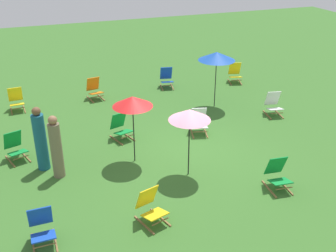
% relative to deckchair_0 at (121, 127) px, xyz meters
% --- Properties ---
extents(ground_plane, '(40.00, 40.00, 0.00)m').
position_rel_deckchair_0_xyz_m(ground_plane, '(1.29, -1.86, -0.37)').
color(ground_plane, '#386B28').
extents(deckchair_0, '(0.68, 0.87, 0.83)m').
position_rel_deckchair_0_xyz_m(deckchair_0, '(0.00, 0.00, 0.00)').
color(deckchair_0, olive).
rests_on(deckchair_0, ground).
extents(deckchair_1, '(0.68, 0.87, 0.83)m').
position_rel_deckchair_0_xyz_m(deckchair_1, '(-0.39, -4.13, 0.00)').
color(deckchair_1, olive).
rests_on(deckchair_1, ground).
extents(deckchair_2, '(0.61, 0.84, 0.83)m').
position_rel_deckchair_0_xyz_m(deckchair_2, '(5.42, -0.06, 0.00)').
color(deckchair_2, olive).
rests_on(deckchair_2, ground).
extents(deckchair_3, '(0.68, 0.87, 0.83)m').
position_rel_deckchair_0_xyz_m(deckchair_3, '(5.82, 3.42, 0.00)').
color(deckchair_3, olive).
rests_on(deckchair_3, ground).
extents(deckchair_4, '(0.61, 0.84, 0.83)m').
position_rel_deckchair_0_xyz_m(deckchair_4, '(2.90, 3.84, 0.00)').
color(deckchair_4, olive).
rests_on(deckchair_4, ground).
extents(deckchair_5, '(0.52, 0.78, 0.83)m').
position_rel_deckchair_0_xyz_m(deckchair_5, '(-2.94, 3.45, 0.00)').
color(deckchair_5, olive).
rests_on(deckchair_5, ground).
extents(deckchair_7, '(0.66, 0.86, 0.83)m').
position_rel_deckchair_0_xyz_m(deckchair_7, '(2.40, -0.47, 0.00)').
color(deckchair_7, olive).
rests_on(deckchair_7, ground).
extents(deckchair_8, '(0.49, 0.77, 0.83)m').
position_rel_deckchair_0_xyz_m(deckchair_8, '(-2.67, -4.02, 0.00)').
color(deckchair_8, olive).
rests_on(deckchair_8, ground).
extents(deckchair_9, '(0.55, 0.80, 0.83)m').
position_rel_deckchair_0_xyz_m(deckchair_9, '(2.96, -3.97, 0.00)').
color(deckchair_9, olive).
rests_on(deckchair_9, ground).
extents(deckchair_10, '(0.69, 0.87, 0.83)m').
position_rel_deckchair_0_xyz_m(deckchair_10, '(-3.07, -0.22, 0.00)').
color(deckchair_10, olive).
rests_on(deckchair_10, ground).
extents(deckchair_11, '(0.59, 0.83, 0.83)m').
position_rel_deckchair_0_xyz_m(deckchair_11, '(-0.11, 3.58, 0.00)').
color(deckchair_11, olive).
rests_on(deckchair_11, ground).
extents(umbrella_0, '(1.06, 1.06, 1.86)m').
position_rel_deckchair_0_xyz_m(umbrella_0, '(1.14, -2.63, 1.34)').
color(umbrella_0, black).
rests_on(umbrella_0, ground).
extents(umbrella_1, '(1.29, 1.29, 2.03)m').
position_rel_deckchair_0_xyz_m(umbrella_1, '(3.83, 1.32, 1.51)').
color(umbrella_1, black).
rests_on(umbrella_1, ground).
extents(umbrella_2, '(1.07, 1.07, 1.92)m').
position_rel_deckchair_0_xyz_m(umbrella_2, '(0.01, -1.46, 1.41)').
color(umbrella_2, black).
rests_on(umbrella_2, ground).
extents(person_0, '(0.44, 0.44, 1.79)m').
position_rel_deckchair_0_xyz_m(person_0, '(-2.40, -1.00, 0.48)').
color(person_0, '#195972').
rests_on(person_0, ground).
extents(person_1, '(0.42, 0.42, 1.72)m').
position_rel_deckchair_0_xyz_m(person_1, '(-2.06, -1.53, 0.45)').
color(person_1, '#72664C').
rests_on(person_1, ground).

